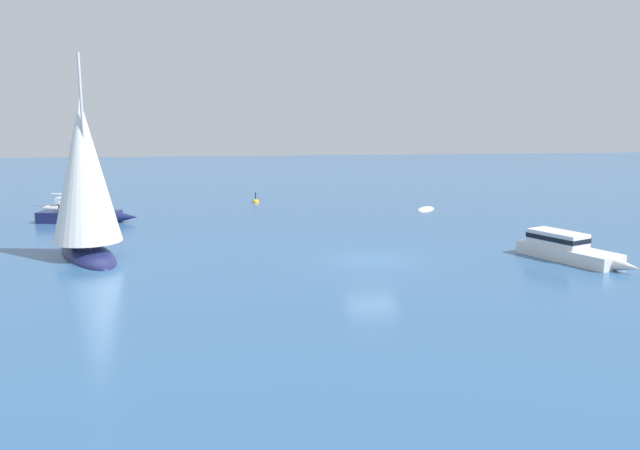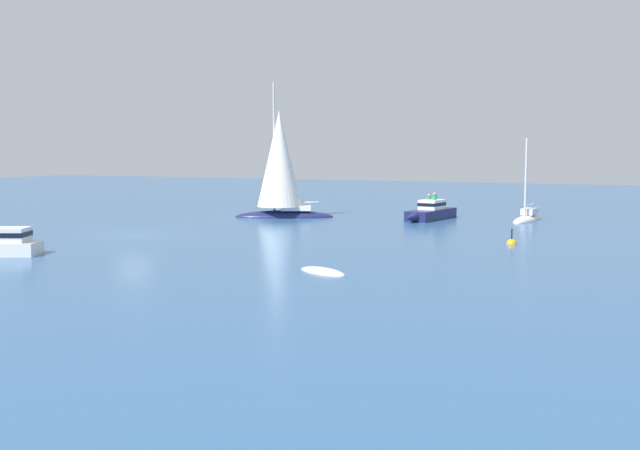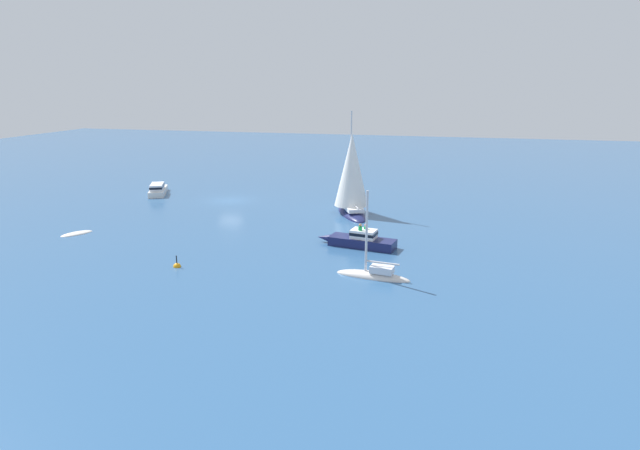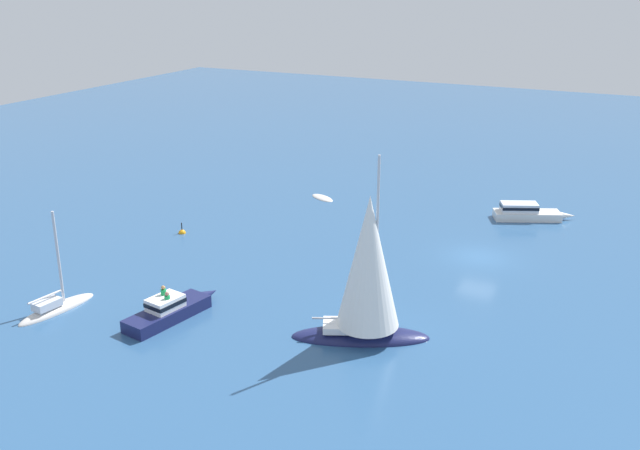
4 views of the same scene
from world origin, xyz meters
The scene contains 7 objects.
ground_plane centered at (0.00, 0.00, 0.00)m, with size 160.00×160.00×0.00m, color #2D5684.
motor_cruiser centered at (-9.78, 1.28, 0.58)m, with size 3.74×6.41×1.36m.
sailboat centered at (19.34, -20.31, 0.15)m, with size 5.34×1.92×6.40m.
dinghy centered at (-7.68, -15.98, 0.00)m, with size 2.37×2.96×0.35m.
sailboat_1 centered at (14.41, -2.61, 3.65)m, with size 5.17×7.81×10.77m.
launch centered at (17.20, -13.61, 0.58)m, with size 6.80×2.62×2.02m.
channel_buoy centered at (5.19, -21.66, 0.01)m, with size 0.56×0.56×1.13m.
Camera 1 is at (6.77, 30.54, 7.34)m, focal length 35.40 mm.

